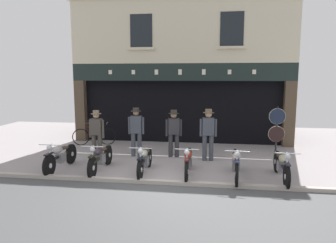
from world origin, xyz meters
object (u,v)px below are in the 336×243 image
object	(u,v)px
assistant_far_right	(208,132)
advert_board_far	(113,105)
motorcycle_far_left	(60,156)
tyre_sign_pole	(277,126)
motorcycle_right	(282,165)
advert_board_near	(137,105)
salesman_left	(97,131)
salesman_right	(174,131)
motorcycle_center_right	(236,163)
motorcycle_center_left	(145,160)
motorcycle_left	(100,158)
leaning_bicycle	(94,136)
motorcycle_center	(188,161)
shopkeeper_center	(136,129)

from	to	relation	value
assistant_far_right	advert_board_far	distance (m)	5.06
motorcycle_far_left	tyre_sign_pole	distance (m)	7.42
motorcycle_right	advert_board_near	size ratio (longest dim) A/B	2.06
salesman_left	salesman_right	bearing A→B (deg)	-165.63
salesman_left	tyre_sign_pole	distance (m)	6.38
tyre_sign_pole	motorcycle_far_left	bearing A→B (deg)	-156.37
motorcycle_center_right	salesman_right	world-z (taller)	salesman_right
motorcycle_center_left	tyre_sign_pole	size ratio (longest dim) A/B	1.12
motorcycle_left	salesman_right	size ratio (longest dim) A/B	1.24
motorcycle_right	advert_board_near	distance (m)	6.92
motorcycle_center_left	tyre_sign_pole	bearing A→B (deg)	-146.03
motorcycle_center_left	leaning_bicycle	distance (m)	4.50
motorcycle_right	motorcycle_far_left	bearing A→B (deg)	0.72
motorcycle_far_left	motorcycle_center	xyz separation A→B (m)	(3.82, 0.02, -0.00)
motorcycle_far_left	tyre_sign_pole	size ratio (longest dim) A/B	1.16
motorcycle_center	salesman_left	size ratio (longest dim) A/B	1.22
motorcycle_center_left	motorcycle_center_right	world-z (taller)	motorcycle_center_right
advert_board_near	advert_board_far	distance (m)	1.06
tyre_sign_pole	leaning_bicycle	bearing A→B (deg)	175.88
leaning_bicycle	motorcycle_center_left	bearing A→B (deg)	25.88
salesman_right	assistant_far_right	xyz separation A→B (m)	(1.18, -0.32, 0.05)
motorcycle_right	advert_board_near	world-z (taller)	advert_board_near
motorcycle_far_left	salesman_right	bearing A→B (deg)	-147.24
motorcycle_right	assistant_far_right	bearing A→B (deg)	-39.55
motorcycle_center_left	tyre_sign_pole	distance (m)	5.17
motorcycle_center_right	salesman_left	size ratio (longest dim) A/B	1.26
salesman_right	advert_board_near	xyz separation A→B (m)	(-1.91, 2.52, 0.65)
motorcycle_center_right	shopkeeper_center	size ratio (longest dim) A/B	1.20
motorcycle_center_right	motorcycle_left	bearing A→B (deg)	0.89
motorcycle_left	advert_board_far	xyz separation A→B (m)	(-1.03, 4.48, 1.15)
motorcycle_right	advert_board_far	world-z (taller)	advert_board_far
motorcycle_left	advert_board_far	size ratio (longest dim) A/B	2.04
salesman_right	advert_board_far	xyz separation A→B (m)	(-2.96, 2.52, 0.65)
motorcycle_center_left	salesman_left	world-z (taller)	salesman_left
motorcycle_center_right	salesman_left	bearing A→B (deg)	-17.64
motorcycle_center_left	motorcycle_center_right	distance (m)	2.57
salesman_left	shopkeeper_center	xyz separation A→B (m)	(1.32, 0.31, 0.05)
motorcycle_center_right	assistant_far_right	size ratio (longest dim) A/B	1.19
assistant_far_right	leaning_bicycle	size ratio (longest dim) A/B	1.00
motorcycle_center_right	motorcycle_far_left	bearing A→B (deg)	1.54
motorcycle_right	advert_board_far	xyz separation A→B (m)	(-6.15, 4.55, 1.15)
shopkeeper_center	assistant_far_right	world-z (taller)	assistant_far_right
motorcycle_left	motorcycle_center	distance (m)	2.59
motorcycle_center_left	motorcycle_right	xyz separation A→B (m)	(3.78, -0.05, 0.01)
tyre_sign_pole	leaning_bicycle	world-z (taller)	tyre_sign_pole
motorcycle_center_right	advert_board_near	size ratio (longest dim) A/B	2.09
motorcycle_center	advert_board_far	bearing A→B (deg)	-52.08
motorcycle_center_left	motorcycle_right	distance (m)	3.78
motorcycle_center_left	advert_board_near	size ratio (longest dim) A/B	1.95
advert_board_far	leaning_bicycle	size ratio (longest dim) A/B	0.58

